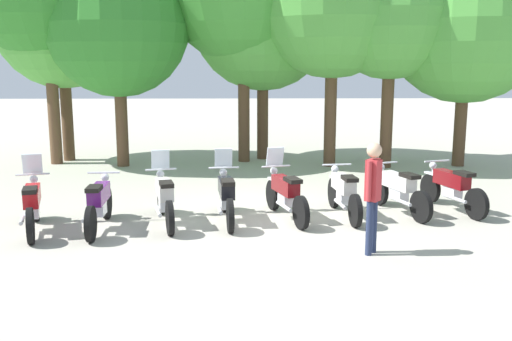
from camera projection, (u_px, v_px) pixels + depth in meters
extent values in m
plane|color=#ADA899|center=(257.00, 219.00, 11.50)|extent=(80.00, 80.00, 0.00)
cylinder|color=black|center=(36.00, 205.00, 11.33)|extent=(0.28, 0.64, 0.64)
cylinder|color=black|center=(30.00, 226.00, 9.88)|extent=(0.28, 0.64, 0.64)
cube|color=silver|center=(34.00, 188.00, 11.27)|extent=(0.22, 0.38, 0.04)
cube|color=red|center=(32.00, 196.00, 10.59)|extent=(0.52, 0.98, 0.30)
cube|color=silver|center=(33.00, 211.00, 10.59)|extent=(0.32, 0.45, 0.24)
cube|color=black|center=(30.00, 190.00, 10.18)|extent=(0.35, 0.49, 0.08)
cylinder|color=silver|center=(34.00, 190.00, 11.19)|extent=(0.11, 0.23, 0.64)
cylinder|color=silver|center=(33.00, 174.00, 11.04)|extent=(0.61, 0.21, 0.04)
sphere|color=silver|center=(34.00, 179.00, 11.19)|extent=(0.20, 0.20, 0.16)
cylinder|color=silver|center=(23.00, 219.00, 10.27)|extent=(0.26, 0.69, 0.07)
cube|color=silver|center=(32.00, 164.00, 11.06)|extent=(0.38, 0.23, 0.39)
cylinder|color=black|center=(107.00, 203.00, 11.51)|extent=(0.13, 0.64, 0.64)
cylinder|color=black|center=(91.00, 224.00, 9.99)|extent=(0.13, 0.64, 0.64)
cube|color=silver|center=(106.00, 186.00, 11.45)|extent=(0.14, 0.37, 0.04)
cube|color=#59196B|center=(99.00, 194.00, 10.74)|extent=(0.31, 0.96, 0.30)
cube|color=silver|center=(99.00, 209.00, 10.74)|extent=(0.24, 0.41, 0.24)
cube|color=black|center=(94.00, 188.00, 10.31)|extent=(0.26, 0.45, 0.08)
cylinder|color=silver|center=(105.00, 188.00, 11.37)|extent=(0.06, 0.23, 0.64)
cylinder|color=silver|center=(104.00, 173.00, 11.22)|extent=(0.62, 0.07, 0.04)
sphere|color=silver|center=(105.00, 177.00, 11.37)|extent=(0.17, 0.17, 0.16)
cylinder|color=silver|center=(87.00, 216.00, 10.44)|extent=(0.11, 0.70, 0.07)
cylinder|color=black|center=(161.00, 199.00, 11.85)|extent=(0.25, 0.65, 0.64)
cylinder|color=black|center=(170.00, 218.00, 10.38)|extent=(0.25, 0.65, 0.64)
cube|color=silver|center=(161.00, 183.00, 11.79)|extent=(0.20, 0.38, 0.04)
cube|color=silver|center=(164.00, 190.00, 11.10)|extent=(0.48, 0.98, 0.30)
cube|color=silver|center=(165.00, 204.00, 11.10)|extent=(0.31, 0.44, 0.24)
cube|color=black|center=(166.00, 184.00, 10.69)|extent=(0.34, 0.48, 0.08)
cylinder|color=silver|center=(161.00, 185.00, 11.71)|extent=(0.10, 0.23, 0.64)
cylinder|color=silver|center=(161.00, 169.00, 11.56)|extent=(0.61, 0.18, 0.04)
sphere|color=silver|center=(160.00, 174.00, 11.71)|extent=(0.19, 0.19, 0.16)
cylinder|color=silver|center=(158.00, 211.00, 10.79)|extent=(0.24, 0.70, 0.07)
cube|color=silver|center=(160.00, 159.00, 11.58)|extent=(0.38, 0.22, 0.39)
cylinder|color=black|center=(223.00, 197.00, 12.05)|extent=(0.17, 0.65, 0.64)
cylinder|color=black|center=(230.00, 216.00, 10.54)|extent=(0.17, 0.65, 0.64)
cube|color=silver|center=(223.00, 181.00, 11.99)|extent=(0.16, 0.37, 0.04)
cube|color=black|center=(226.00, 188.00, 11.28)|extent=(0.37, 0.97, 0.30)
cube|color=silver|center=(227.00, 202.00, 11.28)|extent=(0.27, 0.42, 0.24)
cube|color=black|center=(228.00, 182.00, 10.86)|extent=(0.29, 0.46, 0.08)
cylinder|color=silver|center=(224.00, 183.00, 11.90)|extent=(0.08, 0.23, 0.64)
cylinder|color=silver|center=(224.00, 168.00, 11.76)|extent=(0.62, 0.11, 0.04)
sphere|color=silver|center=(223.00, 172.00, 11.90)|extent=(0.18, 0.18, 0.16)
cylinder|color=silver|center=(220.00, 209.00, 10.98)|extent=(0.15, 0.70, 0.07)
cube|color=silver|center=(223.00, 158.00, 11.78)|extent=(0.37, 0.17, 0.39)
cylinder|color=black|center=(273.00, 195.00, 12.21)|extent=(0.28, 0.64, 0.64)
cylinder|color=black|center=(301.00, 213.00, 10.76)|extent=(0.28, 0.64, 0.64)
cube|color=silver|center=(273.00, 179.00, 12.15)|extent=(0.22, 0.38, 0.04)
cube|color=maroon|center=(285.00, 186.00, 11.47)|extent=(0.53, 0.98, 0.30)
cube|color=silver|center=(286.00, 199.00, 11.47)|extent=(0.33, 0.45, 0.24)
cube|color=black|center=(293.00, 180.00, 11.06)|extent=(0.36, 0.49, 0.08)
cylinder|color=silver|center=(274.00, 181.00, 12.07)|extent=(0.11, 0.23, 0.64)
cylinder|color=silver|center=(276.00, 166.00, 11.92)|extent=(0.60, 0.22, 0.04)
sphere|color=silver|center=(274.00, 171.00, 12.06)|extent=(0.20, 0.20, 0.16)
cylinder|color=silver|center=(284.00, 206.00, 11.15)|extent=(0.27, 0.69, 0.07)
cube|color=silver|center=(275.00, 156.00, 11.94)|extent=(0.38, 0.23, 0.39)
cylinder|color=black|center=(334.00, 193.00, 12.40)|extent=(0.17, 0.65, 0.64)
cylinder|color=black|center=(355.00, 211.00, 10.89)|extent=(0.17, 0.65, 0.64)
cube|color=silver|center=(334.00, 177.00, 12.34)|extent=(0.16, 0.37, 0.04)
cube|color=silver|center=(344.00, 184.00, 11.63)|extent=(0.37, 0.97, 0.30)
cube|color=silver|center=(344.00, 197.00, 11.64)|extent=(0.26, 0.42, 0.24)
cube|color=black|center=(350.00, 178.00, 11.21)|extent=(0.29, 0.46, 0.08)
cylinder|color=silver|center=(335.00, 179.00, 12.26)|extent=(0.08, 0.23, 0.64)
cylinder|color=silver|center=(337.00, 165.00, 12.11)|extent=(0.62, 0.11, 0.04)
sphere|color=silver|center=(335.00, 169.00, 12.26)|extent=(0.18, 0.18, 0.16)
cylinder|color=silver|center=(340.00, 204.00, 11.33)|extent=(0.15, 0.70, 0.07)
cylinder|color=black|center=(379.00, 191.00, 12.62)|extent=(0.30, 0.64, 0.64)
cylinder|color=black|center=(421.00, 207.00, 11.19)|extent=(0.30, 0.64, 0.64)
cube|color=silver|center=(379.00, 175.00, 12.56)|extent=(0.23, 0.38, 0.04)
cube|color=silver|center=(398.00, 181.00, 11.89)|extent=(0.55, 0.98, 0.30)
cube|color=silver|center=(399.00, 194.00, 11.89)|extent=(0.33, 0.45, 0.24)
cube|color=black|center=(410.00, 176.00, 11.48)|extent=(0.37, 0.49, 0.08)
cylinder|color=silver|center=(382.00, 177.00, 12.48)|extent=(0.12, 0.23, 0.64)
cylinder|color=silver|center=(384.00, 163.00, 12.34)|extent=(0.60, 0.23, 0.04)
sphere|color=silver|center=(381.00, 167.00, 12.48)|extent=(0.20, 0.20, 0.16)
cylinder|color=silver|center=(400.00, 201.00, 11.57)|extent=(0.29, 0.69, 0.07)
cylinder|color=black|center=(430.00, 188.00, 12.85)|extent=(0.28, 0.64, 0.64)
cylinder|color=black|center=(477.00, 204.00, 11.40)|extent=(0.28, 0.64, 0.64)
cube|color=silver|center=(431.00, 173.00, 12.79)|extent=(0.22, 0.38, 0.04)
cube|color=maroon|center=(452.00, 179.00, 12.11)|extent=(0.52, 0.98, 0.30)
cube|color=silver|center=(452.00, 192.00, 12.11)|extent=(0.33, 0.45, 0.24)
cube|color=black|center=(464.00, 174.00, 11.70)|extent=(0.36, 0.49, 0.08)
cylinder|color=silver|center=(433.00, 175.00, 12.71)|extent=(0.11, 0.23, 0.64)
cylinder|color=silver|center=(437.00, 161.00, 12.56)|extent=(0.60, 0.21, 0.04)
sphere|color=silver|center=(433.00, 165.00, 12.70)|extent=(0.20, 0.20, 0.16)
cylinder|color=silver|center=(455.00, 199.00, 11.79)|extent=(0.27, 0.69, 0.07)
cylinder|color=#232D4C|center=(374.00, 226.00, 9.41)|extent=(0.15, 0.15, 0.89)
cylinder|color=#232D4C|center=(369.00, 228.00, 9.28)|extent=(0.15, 0.15, 0.89)
cube|color=#B22D33|center=(373.00, 180.00, 9.20)|extent=(0.29, 0.30, 0.67)
cylinder|color=#B22D33|center=(377.00, 178.00, 9.33)|extent=(0.11, 0.11, 0.64)
cylinder|color=#B22D33|center=(369.00, 181.00, 9.07)|extent=(0.11, 0.11, 0.64)
sphere|color=#DBAD89|center=(374.00, 150.00, 9.11)|extent=(0.34, 0.34, 0.24)
cylinder|color=brown|center=(53.00, 101.00, 17.54)|extent=(0.36, 0.36, 3.87)
cylinder|color=brown|center=(67.00, 115.00, 18.25)|extent=(0.36, 0.36, 2.90)
sphere|color=#4C9E3D|center=(61.00, 21.00, 17.72)|extent=(4.14, 4.14, 4.14)
cylinder|color=brown|center=(122.00, 122.00, 17.23)|extent=(0.36, 0.36, 2.70)
sphere|color=#2D7A28|center=(117.00, 25.00, 16.71)|extent=(4.20, 4.20, 4.20)
cylinder|color=brown|center=(244.00, 102.00, 17.98)|extent=(0.36, 0.36, 3.73)
cylinder|color=brown|center=(263.00, 115.00, 18.58)|extent=(0.36, 0.36, 2.86)
sphere|color=#4C9E3D|center=(263.00, 19.00, 18.03)|extent=(4.46, 4.46, 4.46)
cylinder|color=brown|center=(330.00, 111.00, 17.21)|extent=(0.36, 0.36, 3.30)
cylinder|color=brown|center=(387.00, 114.00, 16.99)|extent=(0.36, 0.36, 3.17)
sphere|color=#4C9E3D|center=(391.00, 12.00, 16.45)|extent=(3.86, 3.86, 3.86)
cylinder|color=brown|center=(460.00, 123.00, 17.27)|extent=(0.36, 0.36, 2.59)
sphere|color=#4C9E3D|center=(467.00, 22.00, 16.73)|extent=(4.69, 4.69, 4.69)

